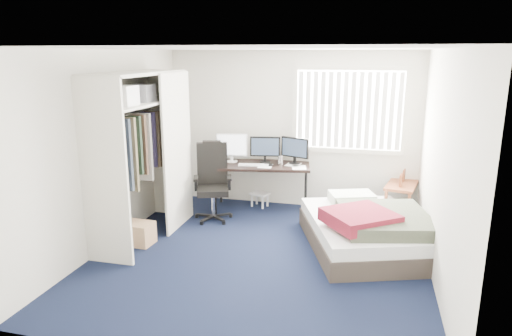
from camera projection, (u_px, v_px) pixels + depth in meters
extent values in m
plane|color=black|center=(260.00, 256.00, 5.66)|extent=(4.20, 4.20, 0.00)
plane|color=silver|center=(291.00, 130.00, 7.32)|extent=(4.00, 0.00, 4.00)
plane|color=silver|center=(193.00, 220.00, 3.38)|extent=(4.00, 0.00, 4.00)
plane|color=silver|center=(108.00, 150.00, 5.82)|extent=(0.00, 4.20, 4.20)
plane|color=silver|center=(442.00, 169.00, 4.87)|extent=(0.00, 4.20, 4.20)
plane|color=white|center=(260.00, 48.00, 5.04)|extent=(4.20, 4.20, 0.00)
cube|color=white|center=(349.00, 110.00, 7.01)|extent=(1.60, 0.02, 1.20)
cube|color=beige|center=(351.00, 68.00, 6.82)|extent=(1.72, 0.06, 0.06)
cube|color=beige|center=(347.00, 150.00, 7.13)|extent=(1.72, 0.06, 0.06)
cube|color=white|center=(349.00, 110.00, 6.95)|extent=(1.60, 0.04, 1.16)
cube|color=beige|center=(104.00, 174.00, 5.23)|extent=(0.60, 0.04, 2.20)
cube|color=beige|center=(170.00, 145.00, 6.92)|extent=(0.60, 0.04, 2.20)
cube|color=beige|center=(136.00, 73.00, 5.80)|extent=(0.60, 1.80, 0.04)
cube|color=beige|center=(138.00, 103.00, 5.90)|extent=(0.56, 1.74, 0.03)
cylinder|color=silver|center=(139.00, 112.00, 5.93)|extent=(0.03, 1.72, 0.03)
cube|color=#26262B|center=(137.00, 148.00, 5.94)|extent=(0.38, 1.10, 0.90)
cube|color=beige|center=(178.00, 152.00, 6.42)|extent=(0.03, 0.90, 2.20)
cube|color=white|center=(119.00, 96.00, 5.44)|extent=(0.38, 0.30, 0.24)
cube|color=gray|center=(139.00, 93.00, 5.91)|extent=(0.34, 0.28, 0.22)
cube|color=black|center=(261.00, 165.00, 7.20)|extent=(1.61, 0.95, 0.04)
cylinder|color=black|center=(215.00, 192.00, 7.06)|extent=(0.04, 0.04, 0.71)
cylinder|color=black|center=(221.00, 182.00, 7.63)|extent=(0.04, 0.04, 0.71)
cylinder|color=black|center=(306.00, 195.00, 6.95)|extent=(0.04, 0.04, 0.71)
cylinder|color=black|center=(305.00, 184.00, 7.52)|extent=(0.04, 0.04, 0.71)
cube|color=white|center=(232.00, 145.00, 7.28)|extent=(0.50, 0.11, 0.36)
cube|color=white|center=(232.00, 145.00, 7.28)|extent=(0.44, 0.08, 0.31)
cube|color=black|center=(265.00, 147.00, 7.24)|extent=(0.48, 0.11, 0.32)
cube|color=#1E2838|center=(265.00, 147.00, 7.24)|extent=(0.42, 0.08, 0.27)
cube|color=black|center=(295.00, 148.00, 7.17)|extent=(0.48, 0.11, 0.32)
cube|color=#1E2838|center=(295.00, 148.00, 7.17)|extent=(0.42, 0.08, 0.27)
cube|color=white|center=(251.00, 165.00, 7.11)|extent=(0.42, 0.21, 0.02)
cube|color=black|center=(271.00, 165.00, 7.08)|extent=(0.08, 0.11, 0.02)
cylinder|color=silver|center=(281.00, 160.00, 7.10)|extent=(0.08, 0.08, 0.16)
cube|color=white|center=(261.00, 164.00, 7.19)|extent=(0.34, 0.33, 0.00)
cube|color=black|center=(213.00, 216.00, 6.91)|extent=(0.70, 0.70, 0.11)
cylinder|color=silver|center=(213.00, 204.00, 6.86)|extent=(0.05, 0.05, 0.37)
cube|color=black|center=(213.00, 190.00, 6.81)|extent=(0.58, 0.58, 0.09)
cube|color=black|center=(212.00, 163.00, 6.92)|extent=(0.46, 0.24, 0.64)
cube|color=black|center=(212.00, 146.00, 6.85)|extent=(0.30, 0.20, 0.15)
cube|color=black|center=(196.00, 178.00, 6.74)|extent=(0.15, 0.26, 0.04)
cube|color=black|center=(229.00, 178.00, 6.78)|extent=(0.15, 0.26, 0.04)
cube|color=white|center=(260.00, 194.00, 7.45)|extent=(0.34, 0.30, 0.03)
cylinder|color=white|center=(252.00, 200.00, 7.47)|extent=(0.03, 0.03, 0.21)
cylinder|color=white|center=(257.00, 198.00, 7.59)|extent=(0.03, 0.03, 0.21)
cylinder|color=white|center=(263.00, 203.00, 7.36)|extent=(0.03, 0.03, 0.21)
cylinder|color=white|center=(267.00, 200.00, 7.48)|extent=(0.03, 0.03, 0.21)
cube|color=brown|center=(402.00, 184.00, 6.85)|extent=(0.56, 0.87, 0.04)
cube|color=brown|center=(385.00, 207.00, 6.67)|extent=(0.05, 0.05, 0.52)
cube|color=brown|center=(394.00, 194.00, 7.30)|extent=(0.05, 0.05, 0.52)
cube|color=brown|center=(408.00, 211.00, 6.53)|extent=(0.05, 0.05, 0.52)
cube|color=brown|center=(415.00, 197.00, 7.16)|extent=(0.05, 0.05, 0.52)
cube|color=brown|center=(401.00, 180.00, 6.66)|extent=(0.05, 0.14, 0.18)
cube|color=brown|center=(404.00, 175.00, 6.93)|extent=(0.05, 0.14, 0.18)
cube|color=#3A3029|center=(365.00, 238.00, 5.91)|extent=(1.91, 2.19, 0.24)
cube|color=white|center=(366.00, 224.00, 5.86)|extent=(1.86, 2.14, 0.17)
cube|color=silver|center=(352.00, 198.00, 6.44)|extent=(0.70, 0.58, 0.14)
cube|color=#363E2E|center=(385.00, 220.00, 5.60)|extent=(1.27, 1.35, 0.18)
cube|color=maroon|center=(360.00, 218.00, 5.45)|extent=(1.02, 1.01, 0.16)
cube|color=#A37451|center=(138.00, 233.00, 6.00)|extent=(0.41, 0.32, 0.29)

